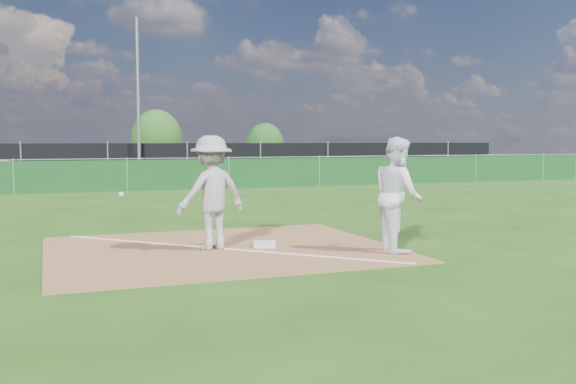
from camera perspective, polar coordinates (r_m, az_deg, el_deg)
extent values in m
plane|color=#20490F|center=(20.32, -12.42, -1.00)|extent=(90.00, 90.00, 0.00)
cube|color=brown|center=(11.56, -5.90, -5.08)|extent=(6.00, 5.00, 0.02)
cube|color=white|center=(11.56, -5.90, -5.00)|extent=(5.01, 5.01, 0.01)
cube|color=#103D17|center=(25.22, -14.10, 1.41)|extent=(44.00, 0.05, 1.20)
cube|color=black|center=(33.16, -15.72, 2.64)|extent=(46.00, 0.04, 1.80)
cube|color=black|center=(38.18, -16.36, 1.52)|extent=(46.00, 9.00, 0.01)
cylinder|color=slate|center=(33.08, -13.18, 8.05)|extent=(0.16, 0.16, 8.00)
cube|color=silver|center=(11.73, -2.08, -4.65)|extent=(0.51, 0.51, 0.08)
imported|color=#A8A8AA|center=(11.41, -6.81, -0.06)|extent=(1.45, 1.07, 2.02)
sphere|color=white|center=(10.83, -14.62, -0.19)|extent=(0.08, 0.08, 0.08)
imported|color=white|center=(11.38, 9.73, -0.20)|extent=(0.92, 1.10, 2.02)
imported|color=black|center=(38.05, -17.09, 2.75)|extent=(5.34, 2.96, 1.67)
imported|color=black|center=(38.42, -6.23, 2.77)|extent=(5.13, 2.53, 1.43)
cylinder|color=#382316|center=(44.57, -11.56, 2.75)|extent=(0.24, 0.24, 1.13)
ellipsoid|color=#204F16|center=(44.55, -11.59, 4.70)|extent=(3.40, 3.40, 3.91)
cylinder|color=#382316|center=(46.37, -2.05, 2.77)|extent=(0.24, 0.24, 0.90)
ellipsoid|color=#194914|center=(46.34, -2.06, 4.25)|extent=(2.70, 2.70, 3.10)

